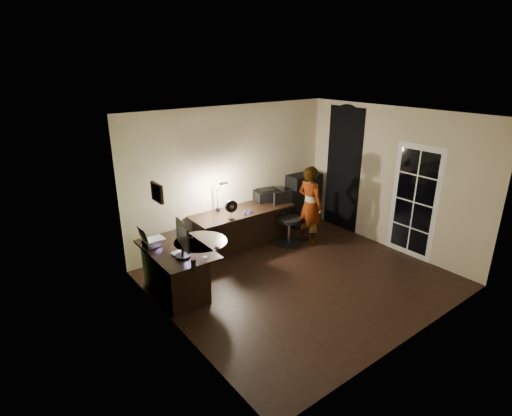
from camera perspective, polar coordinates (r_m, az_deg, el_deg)
floor at (r=6.88m, az=6.41°, el=-10.05°), size 4.50×4.00×0.01m
ceiling at (r=6.00m, az=7.43°, el=12.94°), size 4.50×4.00×0.01m
wall_back at (r=7.80m, az=-3.39°, el=4.58°), size 4.50×0.01×2.70m
wall_front at (r=5.18m, az=22.47°, el=-5.31°), size 4.50×0.01×2.70m
wall_left at (r=5.10m, az=-11.77°, el=-4.50°), size 0.01×4.00×2.70m
wall_right at (r=7.98m, az=18.67°, el=3.90°), size 0.01×4.00×2.70m
green_wall_overlay at (r=5.11m, az=-11.62°, el=-4.46°), size 0.00×4.00×2.70m
arched_doorway at (r=8.65m, az=12.34°, el=5.37°), size 0.01×0.90×2.60m
french_door at (r=7.78m, az=21.64°, el=0.79°), size 0.02×0.92×2.10m
framed_picture at (r=5.32m, az=-13.95°, el=2.15°), size 0.04×0.30×0.25m
desk_left at (r=6.37m, az=-11.05°, el=-8.87°), size 0.85×1.37×0.78m
desk_right at (r=7.78m, az=-1.91°, el=-2.97°), size 2.06×0.74×0.77m
cabinet at (r=8.91m, az=6.79°, el=1.26°), size 0.77×0.40×1.15m
laptop_stand at (r=6.29m, az=-14.74°, el=-4.87°), size 0.27×0.24×0.10m
laptop at (r=6.24m, az=-14.53°, el=-3.45°), size 0.33×0.31×0.23m
monitor at (r=5.82m, az=-10.54°, el=-5.16°), size 0.22×0.56×0.37m
mouse at (r=5.77m, az=-7.25°, el=-7.03°), size 0.08×0.10×0.03m
phone at (r=6.13m, az=-5.50°, el=-5.38°), size 0.07×0.12×0.01m
pen at (r=6.47m, az=-9.59°, el=-4.17°), size 0.11×0.13×0.01m
speaker at (r=5.44m, az=-8.92°, el=-8.07°), size 0.09×0.09×0.17m
notepad at (r=5.97m, az=-10.96°, el=-6.44°), size 0.18×0.24×0.01m
desk_fan at (r=7.16m, az=-3.60°, el=-0.18°), size 0.25×0.16×0.35m
headphones at (r=7.42m, az=-1.25°, el=-0.53°), size 0.18×0.10×0.08m
printer at (r=8.17m, az=1.52°, el=1.98°), size 0.57×0.48×0.22m
desk_lamp at (r=7.49m, az=-5.55°, el=1.90°), size 0.16×0.30×0.65m
office_chair at (r=7.92m, az=4.74°, el=-1.62°), size 0.64×0.64×1.02m
person at (r=7.90m, az=7.73°, el=0.37°), size 0.41×0.59×1.58m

